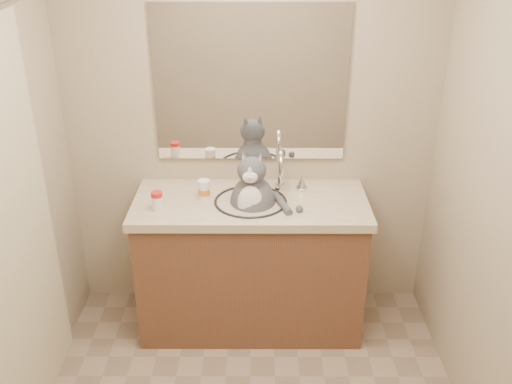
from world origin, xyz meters
TOP-DOWN VIEW (x-y plane):
  - room at (0.00, 0.00)m, footprint 2.22×2.52m
  - vanity at (0.00, 0.96)m, footprint 1.34×0.59m
  - mirror at (0.00, 1.24)m, footprint 1.10×0.02m
  - cat at (0.01, 0.94)m, footprint 0.37×0.34m
  - pill_bottle_redcap at (-0.51, 0.84)m, footprint 0.07×0.07m
  - pill_bottle_orange at (-0.27, 0.98)m, footprint 0.09×0.09m
  - grey_canister at (-0.26, 0.99)m, footprint 0.06×0.06m

SIDE VIEW (x-z plane):
  - vanity at x=0.00m, z-range -0.12..1.00m
  - cat at x=0.01m, z-range 0.60..1.12m
  - grey_canister at x=-0.26m, z-range 0.85..0.92m
  - pill_bottle_redcap at x=-0.51m, z-range 0.85..0.96m
  - pill_bottle_orange at x=-0.27m, z-range 0.85..0.96m
  - room at x=0.00m, z-range -0.01..2.41m
  - mirror at x=0.00m, z-range 1.00..1.90m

